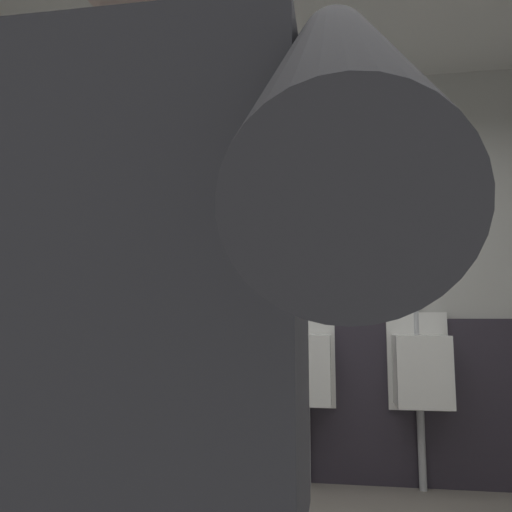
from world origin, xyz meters
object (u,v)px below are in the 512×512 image
Objects in this scene: urinal_middle at (305,368)px; person at (128,382)px; urinal_right at (421,370)px; urinal_left at (197,366)px.

urinal_middle is 0.72× the size of person.
person is at bearing -105.25° from urinal_right.
urinal_left and urinal_middle have the same top height.
urinal_left is at bearing 103.77° from person.
urinal_middle is 1.00× the size of urinal_right.
person is (-0.04, -2.90, 0.24)m from urinal_middle.
urinal_middle is at bearing 89.21° from person.
urinal_left is at bearing 180.00° from urinal_right.
urinal_middle is at bearing 180.00° from urinal_right.
urinal_right is at bearing 0.00° from urinal_middle.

